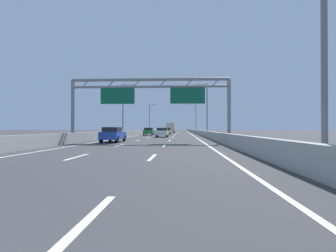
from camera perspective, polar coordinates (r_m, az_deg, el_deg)
The scene contains 53 objects.
ground_plane at distance 100.53m, azimuth 1.12°, elevation -1.26°, with size 260.00×260.00×0.00m, color #38383A.
lane_dash_left_1 at distance 13.97m, azimuth -18.19°, elevation -6.06°, with size 0.16×3.00×0.01m, color white.
lane_dash_left_2 at distance 22.57m, azimuth -9.90°, elevation -3.94°, with size 0.16×3.00×0.01m, color white.
lane_dash_left_3 at distance 31.40m, azimuth -6.24°, elevation -2.97°, with size 0.16×3.00×0.01m, color white.
lane_dash_left_4 at distance 40.30m, azimuth -4.20°, elevation -2.42°, with size 0.16×3.00×0.01m, color white.
lane_dash_left_5 at distance 49.24m, azimuth -2.89°, elevation -2.07°, with size 0.16×3.00×0.01m, color white.
lane_dash_left_6 at distance 58.20m, azimuth -1.99°, elevation -1.82°, with size 0.16×3.00×0.01m, color white.
lane_dash_left_7 at distance 67.17m, azimuth -1.33°, elevation -1.64°, with size 0.16×3.00×0.01m, color white.
lane_dash_left_8 at distance 76.14m, azimuth -0.82°, elevation -1.50°, with size 0.16×3.00×0.01m, color white.
lane_dash_left_9 at distance 85.13m, azimuth -0.42°, elevation -1.40°, with size 0.16×3.00×0.01m, color white.
lane_dash_left_10 at distance 94.11m, azimuth -0.10°, elevation -1.31°, with size 0.16×3.00×0.01m, color white.
lane_dash_left_11 at distance 103.10m, azimuth 0.16°, elevation -1.24°, with size 0.16×3.00×0.01m, color white.
lane_dash_left_12 at distance 112.09m, azimuth 0.39°, elevation -1.18°, with size 0.16×3.00×0.01m, color white.
lane_dash_left_13 at distance 121.08m, azimuth 0.58°, elevation -1.12°, with size 0.16×3.00×0.01m, color white.
lane_dash_left_14 at distance 130.07m, azimuth 0.74°, elevation -1.08°, with size 0.16×3.00×0.01m, color white.
lane_dash_left_15 at distance 139.06m, azimuth 0.89°, elevation -1.04°, with size 0.16×3.00×0.01m, color white.
lane_dash_left_16 at distance 148.06m, azimuth 1.01°, elevation -1.01°, with size 0.16×3.00×0.01m, color white.
lane_dash_left_17 at distance 157.05m, azimuth 1.12°, elevation -0.98°, with size 0.16×3.00×0.01m, color white.
lane_dash_right_0 at distance 4.43m, azimuth -16.66°, elevation -18.43°, with size 0.16×3.00×0.01m, color white.
lane_dash_right_1 at distance 13.11m, azimuth -3.26°, elevation -6.45°, with size 0.16×3.00×0.01m, color white.
lane_dash_right_2 at distance 22.05m, azimuth -0.72°, elevation -4.03°, with size 0.16×3.00×0.01m, color white.
lane_dash_right_3 at distance 31.03m, azimuth 0.34°, elevation -3.00°, with size 0.16×3.00×0.01m, color white.
lane_dash_right_4 at distance 40.01m, azimuth 0.93°, elevation -2.43°, with size 0.16×3.00×0.01m, color white.
lane_dash_right_5 at distance 49.01m, azimuth 1.30°, elevation -2.07°, with size 0.16×3.00×0.01m, color white.
lane_dash_right_6 at distance 58.00m, azimuth 1.56°, elevation -1.83°, with size 0.16×3.00×0.01m, color white.
lane_dash_right_7 at distance 67.00m, azimuth 1.74°, elevation -1.64°, with size 0.16×3.00×0.01m, color white.
lane_dash_right_8 at distance 75.99m, azimuth 1.89°, elevation -1.51°, with size 0.16×3.00×0.01m, color white.
lane_dash_right_9 at distance 84.99m, azimuth 2.00°, elevation -1.40°, with size 0.16×3.00×0.01m, color white.
lane_dash_right_10 at distance 93.99m, azimuth 2.09°, elevation -1.31°, with size 0.16×3.00×0.01m, color white.
lane_dash_right_11 at distance 102.99m, azimuth 2.17°, elevation -1.24°, with size 0.16×3.00×0.01m, color white.
lane_dash_right_12 at distance 111.98m, azimuth 2.23°, elevation -1.18°, with size 0.16×3.00×0.01m, color white.
lane_dash_right_13 at distance 120.98m, azimuth 2.28°, elevation -1.12°, with size 0.16×3.00×0.01m, color white.
lane_dash_right_14 at distance 129.98m, azimuth 2.33°, elevation -1.08°, with size 0.16×3.00×0.01m, color white.
lane_dash_right_15 at distance 138.98m, azimuth 2.37°, elevation -1.04°, with size 0.16×3.00×0.01m, color white.
lane_dash_right_16 at distance 147.98m, azimuth 2.40°, elevation -1.01°, with size 0.16×3.00×0.01m, color white.
lane_dash_right_17 at distance 156.98m, azimuth 2.44°, elevation -0.98°, with size 0.16×3.00×0.01m, color white.
edge_line_left at distance 88.88m, azimuth -2.51°, elevation -1.36°, with size 0.16×176.00×0.01m, color white.
edge_line_right at distance 88.50m, azimuth 4.27°, elevation -1.36°, with size 0.16×176.00×0.01m, color white.
barrier_left at distance 110.93m, azimuth -2.28°, elevation -0.94°, with size 0.45×220.00×0.95m.
barrier_right at distance 110.53m, azimuth 4.86°, elevation -0.94°, with size 0.45×220.00×0.95m.
sign_gantry at distance 27.61m, azimuth -3.65°, elevation 6.66°, with size 15.89×0.36×6.36m.
streetlamp_right_near at distance 10.72m, azimuth 28.22°, elevation 21.64°, with size 2.58×0.28×9.50m.
streetlamp_left_mid at distance 51.64m, azimuth -9.01°, elevation 4.00°, with size 2.58×0.28×9.50m.
streetlamp_right_mid at distance 50.70m, azimuth 7.78°, elevation 4.08°, with size 2.58×0.28×9.50m.
streetlamp_left_far at distance 92.45m, azimuth -3.69°, elevation 2.02°, with size 2.58×0.28×9.50m.
streetlamp_right_far at distance 91.93m, azimuth 5.60°, elevation 2.04°, with size 2.58×0.28×9.50m.
yellow_car at distance 61.37m, azimuth -0.25°, elevation -1.05°, with size 1.74×4.14×1.49m.
green_car at distance 54.60m, azimuth -3.96°, elevation -1.12°, with size 1.78×4.49×1.48m.
black_car at distance 139.72m, azimuth 0.15°, elevation -0.72°, with size 1.89×4.22×1.50m.
white_car at distance 43.21m, azimuth -1.22°, elevation -1.30°, with size 1.80×4.39×1.46m.
silver_car at distance 132.36m, azimuth 0.08°, elevation -0.73°, with size 1.80×4.55×1.54m.
blue_car at distance 27.82m, azimuth -11.24°, elevation -1.72°, with size 1.71×4.33×1.48m.
box_truck at distance 83.72m, azimuth 0.58°, elevation -0.30°, with size 2.35×7.68×2.98m.
Camera 1 is at (3.21, -0.47, 1.37)m, focal length 29.62 mm.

